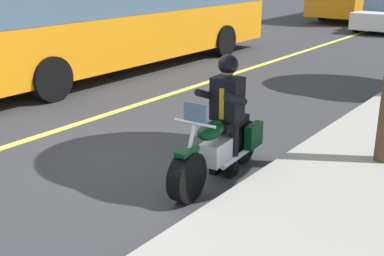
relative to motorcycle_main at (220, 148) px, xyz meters
The scene contains 5 objects.
ground_plane 1.59m from the motorcycle_main, 79.14° to the right, with size 80.00×80.00×0.00m, color #333335.
lane_center_stripe 3.54m from the motorcycle_main, 85.30° to the right, with size 60.00×0.16×0.01m, color #E5DB4C.
motorcycle_main is the anchor object (origin of this frame).
rider_main 0.61m from the motorcycle_main, behind, with size 0.66×0.59×1.74m.
bus_far 8.08m from the motorcycle_main, 126.38° to the right, with size 11.05×2.70×3.30m.
Camera 1 is at (5.06, 5.07, 2.93)m, focal length 45.95 mm.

